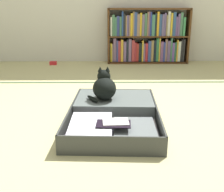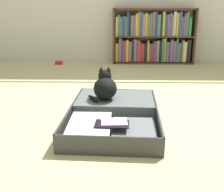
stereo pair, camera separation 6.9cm
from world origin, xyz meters
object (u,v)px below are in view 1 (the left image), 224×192
(black_cat, at_px, (104,87))
(bookshelf, at_px, (147,37))
(small_red_pouch, at_px, (53,63))
(open_suitcase, at_px, (113,114))

(black_cat, bearing_deg, bookshelf, 73.52)
(black_cat, distance_m, small_red_pouch, 2.17)
(bookshelf, xyz_separation_m, open_suitcase, (-0.56, -2.29, -0.33))
(open_suitcase, height_order, black_cat, black_cat)
(bookshelf, distance_m, open_suitcase, 2.38)
(bookshelf, bearing_deg, small_red_pouch, -174.49)
(bookshelf, xyz_separation_m, black_cat, (-0.63, -2.14, -0.16))
(black_cat, bearing_deg, open_suitcase, -65.69)
(black_cat, height_order, small_red_pouch, black_cat)
(open_suitcase, relative_size, small_red_pouch, 10.01)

